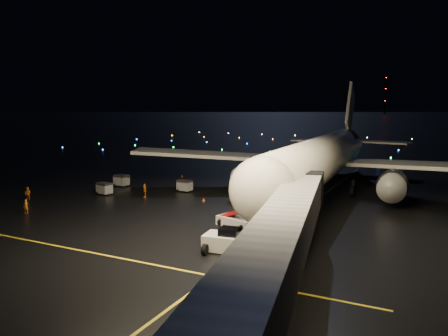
{
  "coord_description": "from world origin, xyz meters",
  "views": [
    {
      "loc": [
        27.03,
        -38.28,
        12.95
      ],
      "look_at": [
        2.0,
        12.0,
        5.0
      ],
      "focal_mm": 35.0,
      "sensor_mm": 36.0,
      "label": 1
    }
  ],
  "objects_px": {
    "pushback_tug": "(230,240)",
    "airliner": "(326,133)",
    "crew_c": "(145,191)",
    "crew_a": "(26,206)",
    "baggage_cart_3": "(122,181)",
    "belt_loader": "(236,212)",
    "baggage_cart_0": "(185,186)",
    "baggage_cart_1": "(104,189)",
    "baggage_cart_2": "(121,180)",
    "crew_b": "(28,194)"
  },
  "relations": [
    {
      "from": "crew_c",
      "to": "baggage_cart_0",
      "type": "relative_size",
      "value": 0.94
    },
    {
      "from": "baggage_cart_2",
      "to": "baggage_cart_3",
      "type": "height_order",
      "value": "baggage_cart_2"
    },
    {
      "from": "baggage_cart_2",
      "to": "crew_c",
      "type": "bearing_deg",
      "value": -34.44
    },
    {
      "from": "crew_c",
      "to": "baggage_cart_0",
      "type": "distance_m",
      "value": 6.86
    },
    {
      "from": "pushback_tug",
      "to": "crew_c",
      "type": "distance_m",
      "value": 26.36
    },
    {
      "from": "airliner",
      "to": "belt_loader",
      "type": "xyz_separation_m",
      "value": [
        -3.7,
        -24.37,
        -7.3
      ]
    },
    {
      "from": "belt_loader",
      "to": "baggage_cart_1",
      "type": "xyz_separation_m",
      "value": [
        -24.86,
        7.17,
        -0.75
      ]
    },
    {
      "from": "crew_a",
      "to": "baggage_cart_3",
      "type": "xyz_separation_m",
      "value": [
        -1.43,
        19.73,
        0.01
      ]
    },
    {
      "from": "belt_loader",
      "to": "baggage_cart_3",
      "type": "distance_m",
      "value": 30.34
    },
    {
      "from": "crew_a",
      "to": "baggage_cart_2",
      "type": "xyz_separation_m",
      "value": [
        -1.48,
        19.63,
        0.09
      ]
    },
    {
      "from": "baggage_cart_1",
      "to": "baggage_cart_2",
      "type": "relative_size",
      "value": 0.95
    },
    {
      "from": "belt_loader",
      "to": "crew_c",
      "type": "relative_size",
      "value": 3.46
    },
    {
      "from": "airliner",
      "to": "crew_a",
      "type": "xyz_separation_m",
      "value": [
        -29.28,
        -30.3,
        -8.09
      ]
    },
    {
      "from": "belt_loader",
      "to": "baggage_cart_0",
      "type": "distance_m",
      "value": 21.13
    },
    {
      "from": "pushback_tug",
      "to": "baggage_cart_1",
      "type": "height_order",
      "value": "pushback_tug"
    },
    {
      "from": "crew_b",
      "to": "crew_c",
      "type": "height_order",
      "value": "crew_c"
    },
    {
      "from": "pushback_tug",
      "to": "crew_c",
      "type": "bearing_deg",
      "value": 136.21
    },
    {
      "from": "pushback_tug",
      "to": "baggage_cart_0",
      "type": "relative_size",
      "value": 2.19
    },
    {
      "from": "pushback_tug",
      "to": "airliner",
      "type": "bearing_deg",
      "value": 81.49
    },
    {
      "from": "baggage_cart_0",
      "to": "baggage_cart_2",
      "type": "distance_m",
      "value": 11.66
    },
    {
      "from": "baggage_cart_3",
      "to": "baggage_cart_2",
      "type": "bearing_deg",
      "value": -104.02
    },
    {
      "from": "pushback_tug",
      "to": "baggage_cart_1",
      "type": "relative_size",
      "value": 2.18
    },
    {
      "from": "belt_loader",
      "to": "baggage_cart_3",
      "type": "relative_size",
      "value": 3.35
    },
    {
      "from": "crew_a",
      "to": "baggage_cart_2",
      "type": "bearing_deg",
      "value": 74.28
    },
    {
      "from": "baggage_cart_3",
      "to": "crew_a",
      "type": "bearing_deg",
      "value": -72.82
    },
    {
      "from": "pushback_tug",
      "to": "baggage_cart_0",
      "type": "distance_m",
      "value": 28.63
    },
    {
      "from": "crew_b",
      "to": "baggage_cart_3",
      "type": "xyz_separation_m",
      "value": [
        4.75,
        14.38,
        -0.06
      ]
    },
    {
      "from": "airliner",
      "to": "baggage_cart_0",
      "type": "distance_m",
      "value": 23.01
    },
    {
      "from": "airliner",
      "to": "crew_c",
      "type": "height_order",
      "value": "airliner"
    },
    {
      "from": "crew_c",
      "to": "baggage_cart_1",
      "type": "bearing_deg",
      "value": -125.04
    },
    {
      "from": "belt_loader",
      "to": "baggage_cart_1",
      "type": "relative_size",
      "value": 3.22
    },
    {
      "from": "airliner",
      "to": "baggage_cart_1",
      "type": "distance_m",
      "value": 34.3
    },
    {
      "from": "baggage_cart_3",
      "to": "crew_c",
      "type": "bearing_deg",
      "value": -19.71
    },
    {
      "from": "baggage_cart_1",
      "to": "crew_c",
      "type": "bearing_deg",
      "value": 18.14
    },
    {
      "from": "belt_loader",
      "to": "baggage_cart_2",
      "type": "bearing_deg",
      "value": 171.79
    },
    {
      "from": "crew_a",
      "to": "baggage_cart_1",
      "type": "distance_m",
      "value": 13.12
    },
    {
      "from": "baggage_cart_2",
      "to": "pushback_tug",
      "type": "bearing_deg",
      "value": -37.8
    },
    {
      "from": "baggage_cart_0",
      "to": "baggage_cart_3",
      "type": "bearing_deg",
      "value": -170.22
    },
    {
      "from": "crew_a",
      "to": "baggage_cart_3",
      "type": "distance_m",
      "value": 19.78
    },
    {
      "from": "crew_c",
      "to": "baggage_cart_1",
      "type": "relative_size",
      "value": 0.93
    },
    {
      "from": "crew_a",
      "to": "baggage_cart_3",
      "type": "height_order",
      "value": "baggage_cart_3"
    },
    {
      "from": "belt_loader",
      "to": "crew_b",
      "type": "xyz_separation_m",
      "value": [
        -31.76,
        -0.58,
        -0.72
      ]
    },
    {
      "from": "airliner",
      "to": "baggage_cart_0",
      "type": "height_order",
      "value": "airliner"
    },
    {
      "from": "baggage_cart_0",
      "to": "baggage_cart_3",
      "type": "relative_size",
      "value": 1.04
    },
    {
      "from": "crew_c",
      "to": "baggage_cart_3",
      "type": "height_order",
      "value": "crew_c"
    },
    {
      "from": "crew_c",
      "to": "baggage_cart_2",
      "type": "distance_m",
      "value": 10.4
    },
    {
      "from": "pushback_tug",
      "to": "baggage_cart_2",
      "type": "height_order",
      "value": "pushback_tug"
    },
    {
      "from": "airliner",
      "to": "baggage_cart_1",
      "type": "xyz_separation_m",
      "value": [
        -28.56,
        -17.2,
        -8.05
      ]
    },
    {
      "from": "airliner",
      "to": "baggage_cart_2",
      "type": "bearing_deg",
      "value": -163.77
    },
    {
      "from": "belt_loader",
      "to": "baggage_cart_3",
      "type": "bearing_deg",
      "value": 171.58
    }
  ]
}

